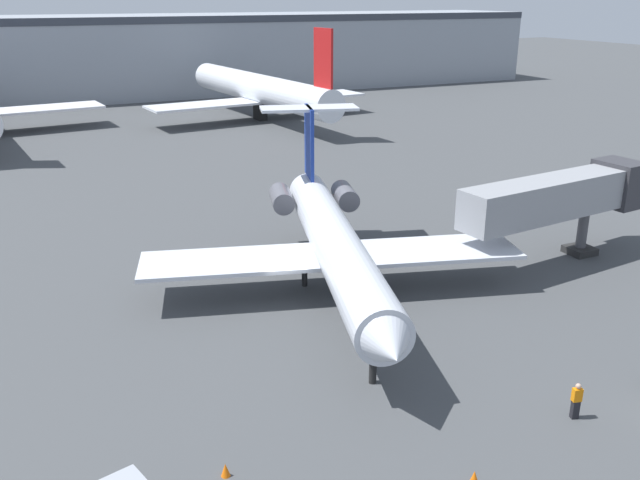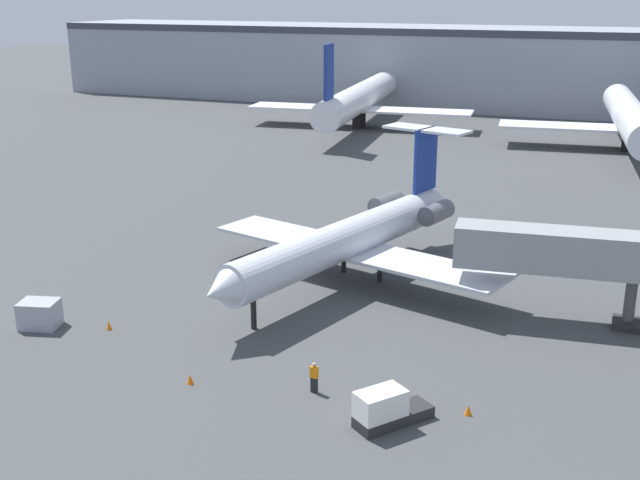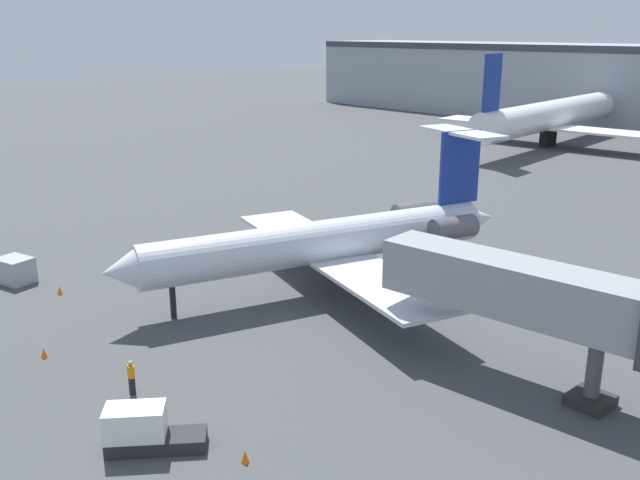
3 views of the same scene
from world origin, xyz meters
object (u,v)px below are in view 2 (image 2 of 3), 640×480
(parked_airliner_west_end, at_px, (359,99))
(parked_airliner_west_mid, at_px, (630,117))
(ground_crew_marshaller, at_px, (314,377))
(traffic_cone_far, at_px, (468,410))
(traffic_cone_near, at_px, (190,379))
(regional_jet, at_px, (353,236))
(cargo_container_uld, at_px, (40,314))
(baggage_tug_lead, at_px, (386,410))
(jet_bridge, at_px, (598,255))
(traffic_cone_mid, at_px, (109,325))

(parked_airliner_west_end, distance_m, parked_airliner_west_mid, 38.58)
(ground_crew_marshaller, relative_size, traffic_cone_far, 3.07)
(traffic_cone_near, xyz_separation_m, parked_airliner_west_end, (-18.64, 81.11, 4.10))
(regional_jet, xyz_separation_m, cargo_container_uld, (-15.30, -14.90, -2.58))
(parked_airliner_west_end, bearing_deg, baggage_tug_lead, -69.99)
(jet_bridge, height_order, traffic_cone_mid, jet_bridge)
(jet_bridge, height_order, traffic_cone_far, jet_bridge)
(baggage_tug_lead, bearing_deg, jet_bridge, 63.06)
(regional_jet, bearing_deg, ground_crew_marshaller, -77.26)
(ground_crew_marshaller, relative_size, parked_airliner_west_end, 0.04)
(ground_crew_marshaller, height_order, traffic_cone_far, ground_crew_marshaller)
(regional_jet, bearing_deg, parked_airliner_west_end, 108.75)
(regional_jet, xyz_separation_m, baggage_tug_lead, (8.15, -18.08, -2.60))
(regional_jet, xyz_separation_m, ground_crew_marshaller, (3.69, -16.32, -2.58))
(traffic_cone_far, height_order, parked_airliner_west_end, parked_airliner_west_end)
(jet_bridge, bearing_deg, baggage_tug_lead, -116.94)
(traffic_cone_mid, bearing_deg, parked_airliner_west_mid, 68.94)
(parked_airliner_west_end, xyz_separation_m, parked_airliner_west_mid, (38.38, -3.98, -0.03))
(regional_jet, relative_size, traffic_cone_near, 49.43)
(regional_jet, distance_m, parked_airliner_west_mid, 61.58)
(traffic_cone_mid, xyz_separation_m, traffic_cone_far, (22.75, -2.01, 0.00))
(traffic_cone_mid, bearing_deg, regional_jet, 50.84)
(cargo_container_uld, xyz_separation_m, traffic_cone_near, (12.50, -3.03, -0.58))
(ground_crew_marshaller, relative_size, parked_airliner_west_mid, 0.04)
(jet_bridge, bearing_deg, ground_crew_marshaller, -131.16)
(jet_bridge, distance_m, traffic_cone_far, 15.38)
(jet_bridge, bearing_deg, cargo_container_uld, -157.44)
(baggage_tug_lead, bearing_deg, ground_crew_marshaller, 158.51)
(traffic_cone_near, height_order, parked_airliner_west_mid, parked_airliner_west_mid)
(traffic_cone_far, relative_size, parked_airliner_west_mid, 0.01)
(jet_bridge, xyz_separation_m, traffic_cone_mid, (-27.58, -11.95, -4.30))
(traffic_cone_near, distance_m, traffic_cone_far, 14.61)
(jet_bridge, xyz_separation_m, cargo_container_uld, (-31.77, -13.20, -3.73))
(regional_jet, height_order, traffic_cone_near, regional_jet)
(traffic_cone_near, height_order, traffic_cone_far, same)
(cargo_container_uld, height_order, traffic_cone_near, cargo_container_uld)
(traffic_cone_near, relative_size, traffic_cone_far, 1.00)
(regional_jet, relative_size, cargo_container_uld, 10.17)
(parked_airliner_west_end, bearing_deg, regional_jet, -71.25)
(ground_crew_marshaller, xyz_separation_m, traffic_cone_mid, (-14.80, 2.67, -0.58))
(baggage_tug_lead, xyz_separation_m, traffic_cone_far, (3.49, 2.42, -0.56))
(regional_jet, distance_m, traffic_cone_far, 19.76)
(jet_bridge, xyz_separation_m, ground_crew_marshaller, (-12.78, -14.62, -3.72))
(traffic_cone_far, height_order, parked_airliner_west_mid, parked_airliner_west_mid)
(baggage_tug_lead, height_order, traffic_cone_near, baggage_tug_lead)
(jet_bridge, bearing_deg, traffic_cone_near, -139.89)
(traffic_cone_near, bearing_deg, regional_jet, 81.12)
(ground_crew_marshaller, distance_m, parked_airliner_west_mid, 76.75)
(baggage_tug_lead, relative_size, parked_airliner_west_end, 0.10)
(traffic_cone_near, relative_size, traffic_cone_mid, 1.00)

